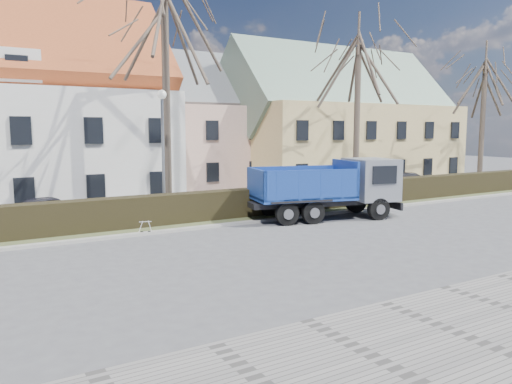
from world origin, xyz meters
TOP-DOWN VIEW (x-y plane):
  - ground at (0.00, 0.00)m, footprint 120.00×120.00m
  - curb_far at (0.00, 4.60)m, footprint 80.00×0.30m
  - grass_strip at (0.00, 6.20)m, footprint 80.00×3.00m
  - hedge at (0.00, 6.00)m, footprint 60.00×0.90m
  - building_pink at (4.00, 20.00)m, footprint 10.80×8.80m
  - building_yellow at (16.00, 17.00)m, footprint 18.80×10.80m
  - tree_1 at (-2.00, 8.50)m, footprint 9.20×9.20m
  - tree_2 at (10.00, 8.50)m, footprint 8.00×8.00m
  - tree_3 at (22.00, 8.50)m, footprint 7.60×7.60m
  - dump_truck at (3.71, 3.93)m, footprint 7.60×4.28m
  - streetlight at (-2.78, 7.00)m, footprint 0.47×0.47m
  - cart_frame at (-4.66, 4.65)m, footprint 0.76×0.57m
  - parked_car_a at (-7.29, 9.53)m, footprint 3.82×2.32m
  - parked_car_b at (17.39, 10.79)m, footprint 4.08×2.58m

SIDE VIEW (x-z plane):
  - ground at x=0.00m, z-range 0.00..0.00m
  - grass_strip at x=0.00m, z-range 0.00..0.10m
  - curb_far at x=0.00m, z-range 0.00..0.12m
  - cart_frame at x=-4.66m, z-range 0.00..0.62m
  - parked_car_b at x=17.39m, z-range 0.00..1.10m
  - parked_car_a at x=-7.29m, z-range 0.00..1.22m
  - hedge at x=0.00m, z-range 0.00..1.30m
  - dump_truck at x=3.71m, z-range 0.00..2.87m
  - streetlight at x=-2.78m, z-range 0.00..5.96m
  - building_pink at x=4.00m, z-range 0.00..8.00m
  - building_yellow at x=16.00m, z-range 0.00..8.50m
  - tree_3 at x=22.00m, z-range 0.00..10.45m
  - tree_2 at x=10.00m, z-range 0.00..11.00m
  - tree_1 at x=-2.00m, z-range 0.00..12.65m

